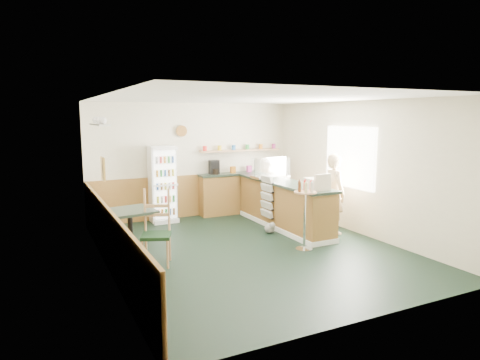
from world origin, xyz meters
TOP-DOWN VIEW (x-y plane):
  - ground at (0.00, 0.00)m, footprint 6.00×6.00m
  - room_envelope at (-0.23, 0.73)m, footprint 5.04×6.02m
  - service_counter at (1.35, 1.07)m, footprint 0.68×3.01m
  - back_counter at (1.19, 2.80)m, footprint 2.24×0.42m
  - drinks_fridge at (-0.84, 2.74)m, footprint 0.57×0.51m
  - display_case at (1.35, 1.66)m, footprint 0.80×0.42m
  - cash_register at (1.35, -0.09)m, footprint 0.39×0.41m
  - shopkeeper at (2.05, 0.25)m, footprint 0.46×0.59m
  - condiment_stand at (0.85, -0.43)m, footprint 0.40×0.40m
  - newspaper_rack at (0.99, 1.18)m, footprint 0.09×0.46m
  - cafe_table at (-2.05, 0.49)m, footprint 0.88×0.88m
  - cafe_chair at (-1.75, 0.06)m, footprint 0.59×0.60m
  - dog_doorstop at (0.84, 0.77)m, footprint 0.21×0.27m

SIDE VIEW (x-z plane):
  - ground at x=0.00m, z-range 0.00..0.00m
  - dog_doorstop at x=0.84m, z-range -0.01..0.25m
  - service_counter at x=1.35m, z-range -0.04..0.97m
  - back_counter at x=1.19m, z-range -0.30..1.39m
  - cafe_table at x=-2.05m, z-range 0.17..1.01m
  - cafe_chair at x=-1.75m, z-range 0.03..1.25m
  - newspaper_rack at x=0.99m, z-range 0.23..1.14m
  - condiment_stand at x=0.85m, z-range 0.18..1.43m
  - shopkeeper at x=2.05m, z-range 0.00..1.64m
  - drinks_fridge at x=-0.84m, z-range 0.00..1.73m
  - cash_register at x=1.35m, z-range 1.01..1.23m
  - display_case at x=1.35m, z-range 1.01..1.47m
  - room_envelope at x=-0.23m, z-range 0.16..2.88m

